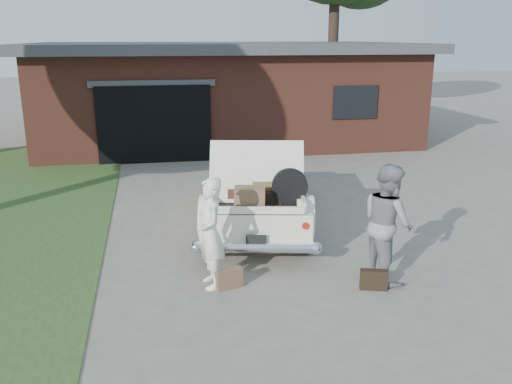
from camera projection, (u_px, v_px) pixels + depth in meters
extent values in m
plane|color=gray|center=(263.00, 270.00, 8.44)|extent=(90.00, 90.00, 0.00)
cube|color=brown|center=(225.00, 96.00, 19.06)|extent=(12.00, 7.00, 3.00)
cube|color=#4C4C51|center=(224.00, 47.00, 18.60)|extent=(12.80, 7.80, 0.30)
cube|color=black|center=(155.00, 124.00, 15.46)|extent=(3.20, 0.30, 2.20)
cube|color=#4C4C51|center=(152.00, 83.00, 15.07)|extent=(3.50, 0.12, 0.18)
cube|color=black|center=(355.00, 102.00, 16.36)|extent=(1.40, 0.08, 1.00)
cylinder|color=#38281E|center=(333.00, 46.00, 23.03)|extent=(0.44, 0.44, 6.20)
cube|color=white|center=(258.00, 193.00, 10.56)|extent=(2.66, 4.87, 0.60)
cube|color=beige|center=(258.00, 163.00, 10.68)|extent=(1.87, 2.12, 0.48)
cube|color=black|center=(258.00, 155.00, 11.52)|extent=(1.42, 0.36, 0.41)
cube|color=black|center=(257.00, 175.00, 9.84)|extent=(1.42, 0.36, 0.41)
cylinder|color=black|center=(209.00, 234.00, 9.13)|extent=(0.32, 0.64, 0.61)
cylinder|color=black|center=(305.00, 234.00, 9.11)|extent=(0.32, 0.64, 0.61)
cylinder|color=black|center=(222.00, 185.00, 12.15)|extent=(0.32, 0.64, 0.61)
cylinder|color=black|center=(294.00, 185.00, 12.13)|extent=(0.32, 0.64, 0.61)
cylinder|color=silver|center=(256.00, 248.00, 8.35)|extent=(1.89, 0.55, 0.17)
cylinder|color=#A5140F|center=(207.00, 225.00, 8.33)|extent=(0.13, 0.11, 0.11)
cylinder|color=#A5140F|center=(305.00, 225.00, 8.31)|extent=(0.13, 0.11, 0.11)
cube|color=black|center=(256.00, 240.00, 8.30)|extent=(0.31, 0.08, 0.16)
cube|color=black|center=(257.00, 204.00, 8.78)|extent=(1.61, 1.28, 0.04)
cube|color=white|center=(211.00, 198.00, 8.77)|extent=(0.26, 1.00, 0.17)
cube|color=white|center=(302.00, 198.00, 8.75)|extent=(0.26, 1.00, 0.17)
cube|color=white|center=(256.00, 210.00, 8.28)|extent=(1.46, 0.35, 0.11)
cube|color=white|center=(257.00, 171.00, 8.89)|extent=(1.63, 0.86, 0.94)
cube|color=#513222|center=(248.00, 193.00, 8.95)|extent=(0.71, 0.54, 0.21)
cube|color=brown|center=(250.00, 198.00, 8.48)|extent=(0.53, 0.40, 0.33)
cube|color=black|center=(263.00, 195.00, 8.85)|extent=(0.66, 0.50, 0.18)
cube|color=olive|center=(266.00, 185.00, 8.90)|extent=(0.49, 0.37, 0.15)
cylinder|color=black|center=(290.00, 186.00, 8.65)|extent=(0.59, 0.26, 0.58)
imported|color=white|center=(210.00, 233.00, 7.70)|extent=(0.44, 0.63, 1.62)
imported|color=gray|center=(388.00, 223.00, 7.93)|extent=(0.76, 0.93, 1.76)
cube|color=brown|center=(229.00, 278.00, 7.80)|extent=(0.41, 0.23, 0.30)
cube|color=black|center=(374.00, 280.00, 7.77)|extent=(0.40, 0.23, 0.30)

